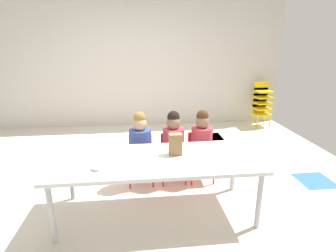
# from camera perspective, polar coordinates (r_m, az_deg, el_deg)

# --- Properties ---
(ground_plane) EXTENTS (6.12, 4.70, 0.02)m
(ground_plane) POSITION_cam_1_polar(r_m,az_deg,el_deg) (3.69, -6.07, -10.24)
(ground_plane) COLOR silver
(back_wall) EXTENTS (6.12, 0.10, 2.52)m
(back_wall) POSITION_cam_1_polar(r_m,az_deg,el_deg) (5.65, -6.81, 12.79)
(back_wall) COLOR beige
(back_wall) RESTS_ON ground_plane
(craft_table) EXTENTS (2.02, 0.82, 0.61)m
(craft_table) POSITION_cam_1_polar(r_m,az_deg,el_deg) (2.65, -2.49, -7.80)
(craft_table) COLOR white
(craft_table) RESTS_ON ground_plane
(seated_child_near_camera) EXTENTS (0.32, 0.31, 0.92)m
(seated_child_near_camera) POSITION_cam_1_polar(r_m,az_deg,el_deg) (3.24, -5.95, -3.34)
(seated_child_near_camera) COLOR red
(seated_child_near_camera) RESTS_ON ground_plane
(seated_child_middle_seat) EXTENTS (0.32, 0.31, 0.92)m
(seated_child_middle_seat) POSITION_cam_1_polar(r_m,az_deg,el_deg) (3.27, 1.16, -3.08)
(seated_child_middle_seat) COLOR red
(seated_child_middle_seat) RESTS_ON ground_plane
(seated_child_far_right) EXTENTS (0.32, 0.31, 0.92)m
(seated_child_far_right) POSITION_cam_1_polar(r_m,az_deg,el_deg) (3.33, 7.21, -2.82)
(seated_child_far_right) COLOR red
(seated_child_far_right) RESTS_ON ground_plane
(kid_chair_yellow_stack) EXTENTS (0.32, 0.30, 0.92)m
(kid_chair_yellow_stack) POSITION_cam_1_polar(r_m,az_deg,el_deg) (5.96, 19.47, 4.93)
(kid_chair_yellow_stack) COLOR yellow
(kid_chair_yellow_stack) RESTS_ON ground_plane
(paper_bag_brown) EXTENTS (0.13, 0.09, 0.22)m
(paper_bag_brown) POSITION_cam_1_polar(r_m,az_deg,el_deg) (2.68, 1.59, -3.92)
(paper_bag_brown) COLOR #9E754C
(paper_bag_brown) RESTS_ON craft_table
(paper_plate_near_edge) EXTENTS (0.18, 0.18, 0.01)m
(paper_plate_near_edge) POSITION_cam_1_polar(r_m,az_deg,el_deg) (2.49, -14.80, -8.96)
(paper_plate_near_edge) COLOR white
(paper_plate_near_edge) RESTS_ON craft_table
(paper_plate_center_table) EXTENTS (0.18, 0.18, 0.01)m
(paper_plate_center_table) POSITION_cam_1_polar(r_m,az_deg,el_deg) (2.67, -2.58, -6.47)
(paper_plate_center_table) COLOR white
(paper_plate_center_table) RESTS_ON craft_table
(donut_powdered_on_plate) EXTENTS (0.12, 0.12, 0.04)m
(donut_powdered_on_plate) POSITION_cam_1_polar(r_m,az_deg,el_deg) (2.48, -14.84, -8.51)
(donut_powdered_on_plate) COLOR white
(donut_powdered_on_plate) RESTS_ON craft_table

